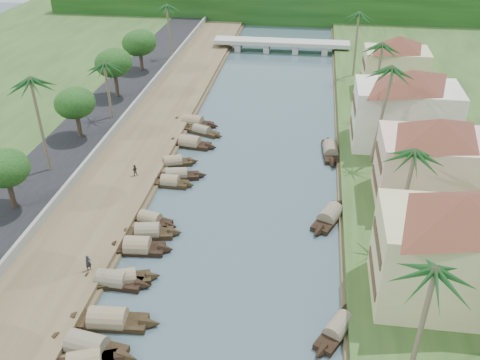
# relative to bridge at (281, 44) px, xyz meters

# --- Properties ---
(ground) EXTENTS (220.00, 220.00, 0.00)m
(ground) POSITION_rel_bridge_xyz_m (-0.00, -72.00, -1.72)
(ground) COLOR #3B4F58
(ground) RESTS_ON ground
(left_bank) EXTENTS (10.00, 180.00, 0.80)m
(left_bank) POSITION_rel_bridge_xyz_m (-16.00, -52.00, -1.32)
(left_bank) COLOR brown
(left_bank) RESTS_ON ground
(right_bank) EXTENTS (16.00, 180.00, 1.20)m
(right_bank) POSITION_rel_bridge_xyz_m (19.00, -52.00, -1.12)
(right_bank) COLOR #2B461C
(right_bank) RESTS_ON ground
(road) EXTENTS (8.00, 180.00, 1.40)m
(road) POSITION_rel_bridge_xyz_m (-24.50, -52.00, -1.02)
(road) COLOR black
(road) RESTS_ON ground
(retaining_wall) EXTENTS (0.40, 180.00, 1.10)m
(retaining_wall) POSITION_rel_bridge_xyz_m (-20.20, -52.00, -0.37)
(retaining_wall) COLOR gray
(retaining_wall) RESTS_ON left_bank
(treeline) EXTENTS (120.00, 14.00, 8.00)m
(treeline) POSITION_rel_bridge_xyz_m (-0.00, 28.00, 2.28)
(treeline) COLOR black
(treeline) RESTS_ON ground
(bridge) EXTENTS (28.00, 4.00, 2.40)m
(bridge) POSITION_rel_bridge_xyz_m (0.00, 0.00, 0.00)
(bridge) COLOR #A8A99E
(bridge) RESTS_ON ground
(building_near) EXTENTS (14.85, 14.85, 10.20)m
(building_near) POSITION_rel_bridge_xyz_m (18.99, -74.00, 4.66)
(building_near) COLOR #CEC98A
(building_near) RESTS_ON right_bank
(building_mid) EXTENTS (14.11, 14.11, 9.70)m
(building_mid) POSITION_rel_bridge_xyz_m (19.99, -58.00, 4.41)
(building_mid) COLOR beige
(building_mid) RESTS_ON right_bank
(building_far) EXTENTS (15.59, 15.59, 10.20)m
(building_far) POSITION_rel_bridge_xyz_m (18.99, -44.00, 4.66)
(building_far) COLOR white
(building_far) RESTS_ON right_bank
(building_distant) EXTENTS (12.62, 12.62, 9.20)m
(building_distant) POSITION_rel_bridge_xyz_m (19.99, -24.00, 4.16)
(building_distant) COLOR #CEC98A
(building_distant) RESTS_ON right_bank
(sampan_0) EXTENTS (9.08, 3.14, 2.33)m
(sampan_0) POSITION_rel_bridge_xyz_m (-9.28, -82.77, -1.30)
(sampan_0) COLOR black
(sampan_0) RESTS_ON ground
(sampan_2) EXTENTS (9.18, 2.46, 2.37)m
(sampan_2) POSITION_rel_bridge_xyz_m (-8.65, -79.84, -1.30)
(sampan_2) COLOR black
(sampan_2) RESTS_ON ground
(sampan_3) EXTENTS (7.83, 2.00, 2.11)m
(sampan_3) POSITION_rel_bridge_xyz_m (-10.04, -75.01, -1.31)
(sampan_3) COLOR black
(sampan_3) RESTS_ON ground
(sampan_4) EXTENTS (7.03, 3.73, 2.00)m
(sampan_4) POSITION_rel_bridge_xyz_m (-9.07, -74.67, -1.31)
(sampan_4) COLOR black
(sampan_4) RESTS_ON ground
(sampan_5) EXTENTS (7.52, 2.43, 2.35)m
(sampan_5) POSITION_rel_bridge_xyz_m (-9.23, -69.89, -1.30)
(sampan_5) COLOR black
(sampan_5) RESTS_ON ground
(sampan_6) EXTENTS (7.49, 2.91, 2.19)m
(sampan_6) POSITION_rel_bridge_xyz_m (-8.97, -67.28, -1.31)
(sampan_6) COLOR black
(sampan_6) RESTS_ON ground
(sampan_7) EXTENTS (6.88, 3.10, 1.85)m
(sampan_7) POSITION_rel_bridge_xyz_m (-9.39, -64.95, -1.32)
(sampan_7) COLOR black
(sampan_7) RESTS_ON ground
(sampan_8) EXTENTS (6.14, 1.80, 1.94)m
(sampan_8) POSITION_rel_bridge_xyz_m (-9.23, -56.96, -1.31)
(sampan_8) COLOR black
(sampan_8) RESTS_ON ground
(sampan_9) EXTENTS (7.75, 3.02, 1.96)m
(sampan_9) POSITION_rel_bridge_xyz_m (-8.88, -55.15, -1.31)
(sampan_9) COLOR black
(sampan_9) RESTS_ON ground
(sampan_10) EXTENTS (6.89, 3.66, 1.92)m
(sampan_10) POSITION_rel_bridge_xyz_m (-10.16, -51.97, -1.32)
(sampan_10) COLOR black
(sampan_10) RESTS_ON ground
(sampan_11) EXTENTS (8.14, 2.94, 2.28)m
(sampan_11) POSITION_rel_bridge_xyz_m (-9.21, -46.23, -1.30)
(sampan_11) COLOR black
(sampan_11) RESTS_ON ground
(sampan_12) EXTENTS (7.16, 3.88, 1.78)m
(sampan_12) POSITION_rel_bridge_xyz_m (-8.42, -42.03, -1.32)
(sampan_12) COLOR black
(sampan_12) RESTS_ON ground
(sampan_13) EXTENTS (8.50, 3.22, 2.27)m
(sampan_13) POSITION_rel_bridge_xyz_m (-10.32, -39.23, -1.31)
(sampan_13) COLOR black
(sampan_13) RESTS_ON ground
(sampan_14) EXTENTS (5.02, 7.62, 1.95)m
(sampan_14) POSITION_rel_bridge_xyz_m (10.26, -78.11, -1.31)
(sampan_14) COLOR black
(sampan_14) RESTS_ON ground
(sampan_15) EXTENTS (4.94, 8.53, 2.27)m
(sampan_15) POSITION_rel_bridge_xyz_m (9.70, -61.69, -1.30)
(sampan_15) COLOR black
(sampan_15) RESTS_ON ground
(sampan_16) EXTENTS (2.38, 9.16, 2.21)m
(sampan_16) POSITION_rel_bridge_xyz_m (9.85, -45.92, -1.31)
(sampan_16) COLOR black
(sampan_16) RESTS_ON ground
(canoe_1) EXTENTS (5.54, 1.73, 0.88)m
(canoe_1) POSITION_rel_bridge_xyz_m (-10.16, -70.16, -1.62)
(canoe_1) COLOR black
(canoe_1) RESTS_ON ground
(canoe_2) EXTENTS (4.62, 2.26, 0.68)m
(canoe_2) POSITION_rel_bridge_xyz_m (-10.44, -56.38, -1.62)
(canoe_2) COLOR black
(canoe_2) RESTS_ON ground
(palm_0) EXTENTS (3.20, 3.20, 11.69)m
(palm_0) POSITION_rel_bridge_xyz_m (15.00, -83.29, 9.37)
(palm_0) COLOR #74614D
(palm_0) RESTS_ON ground
(palm_1) EXTENTS (3.20, 3.20, 11.39)m
(palm_1) POSITION_rel_bridge_xyz_m (16.00, -66.29, 9.08)
(palm_1) COLOR #74614D
(palm_1) RESTS_ON ground
(palm_2) EXTENTS (3.20, 3.20, 13.66)m
(palm_2) POSITION_rel_bridge_xyz_m (15.00, -49.65, 11.27)
(palm_2) COLOR #74614D
(palm_2) RESTS_ON ground
(palm_3) EXTENTS (3.20, 3.20, 12.45)m
(palm_3) POSITION_rel_bridge_xyz_m (16.00, -35.55, 10.10)
(palm_3) COLOR #74614D
(palm_3) RESTS_ON ground
(palm_5) EXTENTS (3.20, 3.20, 12.94)m
(palm_5) POSITION_rel_bridge_xyz_m (-24.00, -57.51, 10.78)
(palm_5) COLOR #74614D
(palm_5) RESTS_ON ground
(palm_6) EXTENTS (3.20, 3.20, 9.64)m
(palm_6) POSITION_rel_bridge_xyz_m (-22.00, -41.17, 7.59)
(palm_6) COLOR #74614D
(palm_6) RESTS_ON ground
(palm_7) EXTENTS (3.20, 3.20, 12.38)m
(palm_7) POSITION_rel_bridge_xyz_m (14.00, -16.56, 10.04)
(palm_7) COLOR #74614D
(palm_7) RESTS_ON ground
(palm_8) EXTENTS (3.20, 3.20, 11.34)m
(palm_8) POSITION_rel_bridge_xyz_m (-20.50, -11.40, 9.23)
(palm_8) COLOR #74614D
(palm_8) RESTS_ON ground
(tree_2) EXTENTS (4.78, 4.78, 6.78)m
(tree_2) POSITION_rel_bridge_xyz_m (-24.00, -66.05, 4.41)
(tree_2) COLOR #403124
(tree_2) RESTS_ON ground
(tree_3) EXTENTS (4.92, 4.92, 6.87)m
(tree_3) POSITION_rel_bridge_xyz_m (-24.00, -48.04, 4.45)
(tree_3) COLOR #403124
(tree_3) RESTS_ON ground
(tree_4) EXTENTS (5.25, 5.25, 7.67)m
(tree_4) POSITION_rel_bridge_xyz_m (-24.00, -32.82, 5.10)
(tree_4) COLOR #403124
(tree_4) RESTS_ON ground
(tree_5) EXTENTS (5.45, 5.45, 7.24)m
(tree_5) POSITION_rel_bridge_xyz_m (-24.00, -19.56, 4.61)
(tree_5) COLOR #403124
(tree_5) RESTS_ON ground
(tree_6) EXTENTS (4.96, 4.96, 7.38)m
(tree_6) POSITION_rel_bridge_xyz_m (24.00, -41.05, 4.74)
(tree_6) COLOR #403124
(tree_6) RESTS_ON ground
(person_near) EXTENTS (0.66, 0.69, 1.58)m
(person_near) POSITION_rel_bridge_xyz_m (-12.43, -74.24, -0.13)
(person_near) COLOR #232228
(person_near) RESTS_ON left_bank
(person_far) EXTENTS (0.80, 0.68, 1.45)m
(person_far) POSITION_rel_bridge_xyz_m (-13.67, -56.51, -0.20)
(person_far) COLOR #2C2A1F
(person_far) RESTS_ON left_bank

